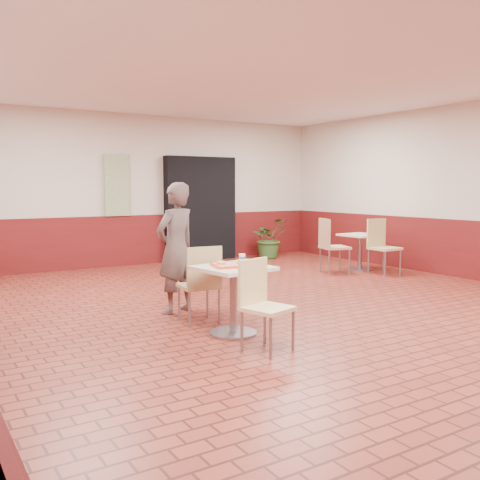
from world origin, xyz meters
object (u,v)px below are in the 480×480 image
chair_second_left (331,243)px  chair_main_back (201,280)px  customer (176,248)px  chair_second_front (381,243)px  paper_cup (242,258)px  second_table (360,246)px  main_table (233,289)px  chair_main_front (262,300)px  serving_tray (233,265)px  ring_donut (221,262)px  potted_plant (269,238)px  long_john_donut (243,261)px

chair_second_left → chair_main_back: bearing=135.1°
customer → chair_second_front: customer is taller
chair_main_back → paper_cup: bearing=122.5°
second_table → main_table: bearing=-150.1°
chair_main_front → serving_tray: size_ratio=2.08×
ring_donut → potted_plant: bearing=50.0°
main_table → potted_plant: bearing=51.1°
chair_main_back → second_table: size_ratio=1.33×
serving_tray → second_table: 5.01m
potted_plant → chair_main_front: bearing=-125.9°
serving_tray → second_table: serving_tray is taller
paper_cup → potted_plant: bearing=51.9°
customer → chair_second_front: size_ratio=1.64×
chair_main_back → chair_second_left: 4.17m
ring_donut → potted_plant: size_ratio=0.12×
chair_main_front → chair_second_front: (4.41, 2.59, 0.06)m
long_john_donut → paper_cup: paper_cup is taller
ring_donut → chair_second_front: bearing=23.3°
chair_main_back → chair_second_left: chair_second_left is taller
chair_main_front → chair_second_left: 4.80m
second_table → potted_plant: (-0.46, 2.32, -0.02)m
serving_tray → customer: bearing=93.6°
chair_main_front → chair_main_back: (-0.03, 1.18, 0.01)m
ring_donut → chair_second_left: chair_second_left is taller
customer → chair_second_left: size_ratio=1.63×
chair_main_front → potted_plant: size_ratio=1.00×
ring_donut → chair_second_front: 4.87m
ring_donut → chair_second_front: chair_second_front is taller
chair_second_front → second_table: bearing=91.6°
chair_main_back → second_table: chair_main_back is taller
ring_donut → chair_second_left: 4.46m
paper_cup → second_table: (4.18, 2.42, -0.35)m
main_table → ring_donut: bearing=152.9°
main_table → chair_main_back: bearing=98.1°
ring_donut → chair_second_left: size_ratio=0.10×
customer → second_table: size_ratio=2.38×
chair_main_back → ring_donut: size_ratio=8.85×
chair_main_front → serving_tray: 0.66m
main_table → chair_second_front: bearing=24.5°
chair_second_front → potted_plant: size_ratio=1.13×
customer → potted_plant: bearing=-156.8°
serving_tray → paper_cup: bearing=24.7°
paper_cup → chair_second_left: chair_second_left is taller
serving_tray → potted_plant: 6.19m
ring_donut → paper_cup: 0.27m
ring_donut → long_john_donut: size_ratio=0.69×
chair_second_front → long_john_donut: bearing=-155.0°
chair_main_back → paper_cup: size_ratio=10.26×
ring_donut → long_john_donut: long_john_donut is taller
main_table → chair_second_left: chair_second_left is taller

